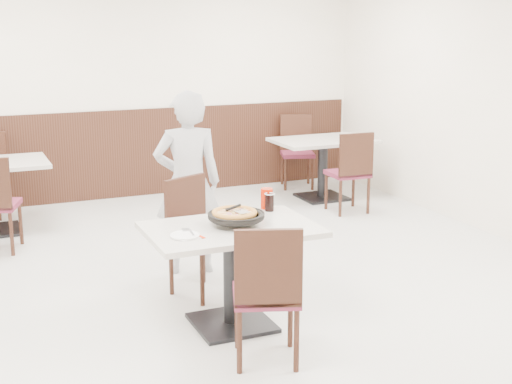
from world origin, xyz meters
name	(u,v)px	position (x,y,z in m)	size (l,w,h in m)	color
floor	(239,287)	(0.00, 0.00, 0.00)	(7.00, 7.00, 0.00)	beige
wall_back	(132,85)	(0.00, 3.50, 1.40)	(6.00, 0.04, 2.80)	silver
wainscot_back	(136,153)	(0.00, 3.48, 0.55)	(5.90, 0.03, 1.10)	black
main_table	(232,277)	(-0.34, -0.69, 0.38)	(1.20, 0.80, 0.75)	beige
chair_near	(266,292)	(-0.33, -1.29, 0.47)	(0.42, 0.42, 0.95)	black
chair_far	(202,238)	(-0.33, -0.02, 0.47)	(0.42, 0.42, 0.95)	black
trivet	(242,220)	(-0.22, -0.61, 0.77)	(0.13, 0.13, 0.04)	black
pizza_pan	(236,219)	(-0.29, -0.66, 0.79)	(0.36, 0.36, 0.01)	black
pizza	(234,215)	(-0.28, -0.61, 0.81)	(0.30, 0.30, 0.02)	#C28335
pizza_server	(242,212)	(-0.24, -0.66, 0.84)	(0.08, 0.10, 0.00)	silver
napkin	(187,237)	(-0.70, -0.80, 0.75)	(0.16, 0.16, 0.00)	silver
side_plate	(185,236)	(-0.71, -0.79, 0.76)	(0.20, 0.20, 0.01)	white
fork	(191,232)	(-0.66, -0.76, 0.77)	(0.01, 0.15, 0.00)	silver
cola_glass	(269,203)	(0.09, -0.40, 0.81)	(0.07, 0.07, 0.13)	black
red_cup	(267,198)	(0.10, -0.33, 0.83)	(0.09, 0.09, 0.16)	#BF1700
diner_person	(188,183)	(-0.26, 0.54, 0.80)	(0.59, 0.38, 1.61)	#BBBBC1
bg_table_right	(323,169)	(2.10, 2.43, 0.38)	(1.20, 0.80, 0.75)	beige
bg_chair_right_near	(348,172)	(2.06, 1.75, 0.47)	(0.42, 0.42, 0.95)	black
bg_chair_right_far	(297,152)	(2.09, 3.10, 0.47)	(0.42, 0.42, 0.95)	black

